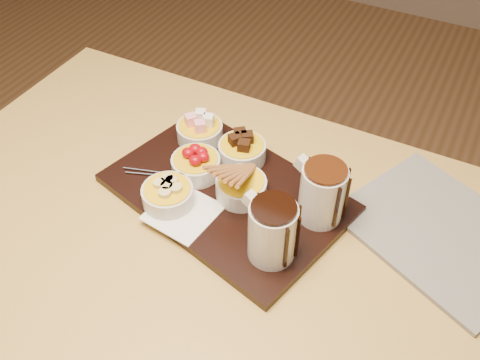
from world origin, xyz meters
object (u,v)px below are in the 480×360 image
at_px(pitcher_dark_chocolate, 272,232).
at_px(pitcher_milk_chocolate, 322,194).
at_px(bowl_strawberries, 196,166).
at_px(newspaper, 441,232).
at_px(dining_table, 204,252).
at_px(serving_board, 227,193).

bearing_deg(pitcher_dark_chocolate, pitcher_milk_chocolate, 85.60).
relative_size(bowl_strawberries, pitcher_dark_chocolate, 0.87).
bearing_deg(newspaper, pitcher_milk_chocolate, -135.29).
distance_m(dining_table, pitcher_milk_chocolate, 0.28).
bearing_deg(dining_table, pitcher_dark_chocolate, -8.07).
bearing_deg(newspaper, pitcher_dark_chocolate, -117.32).
bearing_deg(pitcher_milk_chocolate, newspaper, 34.71).
height_order(dining_table, pitcher_milk_chocolate, pitcher_milk_chocolate).
distance_m(bowl_strawberries, pitcher_milk_chocolate, 0.27).
distance_m(dining_table, pitcher_dark_chocolate, 0.24).
relative_size(dining_table, serving_board, 2.61).
relative_size(serving_board, bowl_strawberries, 4.60).
bearing_deg(bowl_strawberries, pitcher_dark_chocolate, -27.61).
relative_size(bowl_strawberries, pitcher_milk_chocolate, 0.87).
bearing_deg(dining_table, pitcher_milk_chocolate, 26.63).
relative_size(dining_table, pitcher_milk_chocolate, 10.39).
height_order(pitcher_dark_chocolate, pitcher_milk_chocolate, same).
distance_m(serving_board, bowl_strawberries, 0.08).
xyz_separation_m(serving_board, pitcher_dark_chocolate, (0.14, -0.10, 0.07)).
relative_size(dining_table, bowl_strawberries, 12.00).
distance_m(pitcher_milk_chocolate, newspaper, 0.24).
bearing_deg(pitcher_milk_chocolate, serving_board, -158.20).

